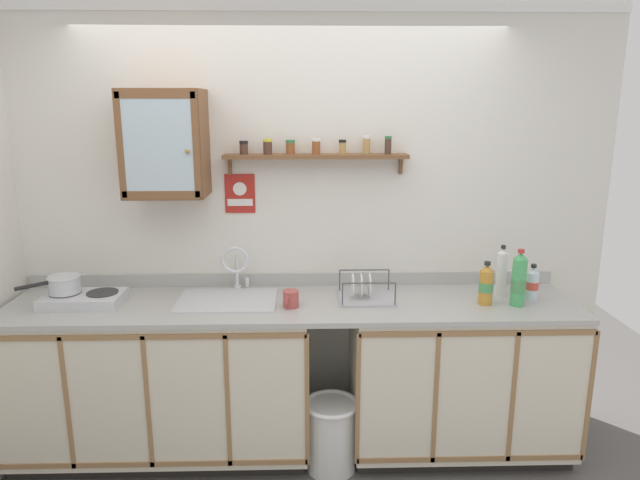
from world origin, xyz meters
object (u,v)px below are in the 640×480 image
object	(u,v)px
hot_plate_stove	(83,299)
dish_rack	(365,294)
bottle_water_clear_2	(532,284)
bottle_soda_green_3	(519,280)
mug	(291,299)
bottle_opaque_white_0	(501,272)
warning_sign	(240,194)
bottle_juice_amber_1	(486,285)
saucepan	(64,284)
trash_bin	(331,434)
wall_cabinet	(165,144)
sink	(229,306)

from	to	relation	value
hot_plate_stove	dish_rack	xyz separation A→B (m)	(1.61, 0.04, 0.00)
bottle_water_clear_2	dish_rack	distance (m)	0.97
bottle_water_clear_2	bottle_soda_green_3	distance (m)	0.15
mug	hot_plate_stove	bearing A→B (deg)	176.40
hot_plate_stove	dish_rack	distance (m)	1.61
bottle_opaque_white_0	mug	distance (m)	1.26
warning_sign	bottle_juice_amber_1	bearing A→B (deg)	-14.91
bottle_water_clear_2	saucepan	bearing A→B (deg)	179.75
warning_sign	trash_bin	distance (m)	1.51
bottle_water_clear_2	warning_sign	xyz separation A→B (m)	(-1.71, 0.32, 0.48)
bottle_juice_amber_1	trash_bin	xyz separation A→B (m)	(-0.88, -0.13, -0.85)
dish_rack	mug	world-z (taller)	dish_rack
warning_sign	wall_cabinet	bearing A→B (deg)	-158.44
bottle_water_clear_2	dish_rack	xyz separation A→B (m)	(-0.97, 0.04, -0.06)
hot_plate_stove	bottle_juice_amber_1	xyz separation A→B (m)	(2.29, -0.06, 0.08)
bottle_opaque_white_0	warning_sign	bearing A→B (deg)	171.77
dish_rack	mug	xyz separation A→B (m)	(-0.43, -0.12, 0.01)
bottle_soda_green_3	dish_rack	bearing A→B (deg)	171.84
bottle_soda_green_3	trash_bin	xyz separation A→B (m)	(-1.06, -0.11, -0.88)
saucepan	trash_bin	size ratio (longest dim) A/B	0.68
hot_plate_stove	wall_cabinet	size ratio (longest dim) A/B	0.73
bottle_opaque_white_0	trash_bin	world-z (taller)	bottle_opaque_white_0
sink	wall_cabinet	world-z (taller)	wall_cabinet
saucepan	dish_rack	xyz separation A→B (m)	(1.72, 0.03, -0.08)
bottle_opaque_white_0	mug	xyz separation A→B (m)	(-1.24, -0.17, -0.09)
saucepan	bottle_opaque_white_0	distance (m)	2.54
saucepan	bottle_juice_amber_1	bearing A→B (deg)	-1.72
bottle_opaque_white_0	trash_bin	bearing A→B (deg)	-164.37
hot_plate_stove	trash_bin	world-z (taller)	hot_plate_stove
bottle_opaque_white_0	sink	bearing A→B (deg)	-178.16
saucepan	mug	bearing A→B (deg)	-4.02
bottle_juice_amber_1	dish_rack	world-z (taller)	bottle_juice_amber_1
warning_sign	bottle_water_clear_2	bearing A→B (deg)	-10.51
saucepan	bottle_water_clear_2	world-z (taller)	bottle_water_clear_2
bottle_water_clear_2	warning_sign	world-z (taller)	warning_sign
saucepan	bottle_juice_amber_1	xyz separation A→B (m)	(2.40, -0.07, -0.00)
bottle_soda_green_3	warning_sign	xyz separation A→B (m)	(-1.59, 0.40, 0.43)
trash_bin	wall_cabinet	bearing A→B (deg)	159.13
saucepan	warning_sign	world-z (taller)	warning_sign
sink	hot_plate_stove	bearing A→B (deg)	-176.87
bottle_opaque_white_0	bottle_water_clear_2	bearing A→B (deg)	-31.18
bottle_water_clear_2	warning_sign	size ratio (longest dim) A/B	0.92
saucepan	wall_cabinet	size ratio (longest dim) A/B	0.48
warning_sign	trash_bin	world-z (taller)	warning_sign
wall_cabinet	saucepan	bearing A→B (deg)	-165.73
sink	bottle_juice_amber_1	world-z (taller)	sink
bottle_opaque_white_0	dish_rack	bearing A→B (deg)	-176.16
bottle_juice_amber_1	dish_rack	xyz separation A→B (m)	(-0.68, 0.10, -0.08)
bottle_soda_green_3	warning_sign	distance (m)	1.70
bottle_juice_amber_1	bottle_water_clear_2	size ratio (longest dim) A/B	1.16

